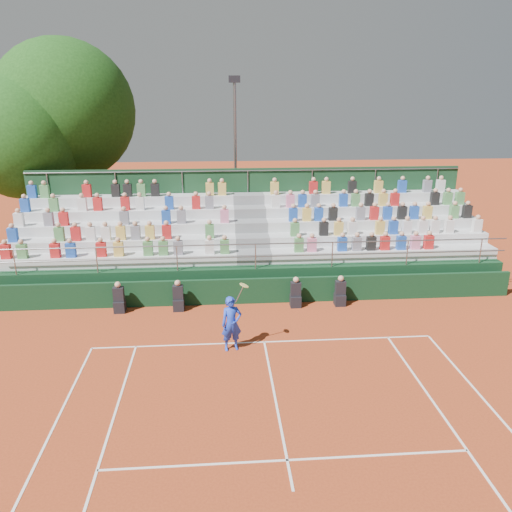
{
  "coord_description": "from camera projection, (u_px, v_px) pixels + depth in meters",
  "views": [
    {
      "loc": [
        -1.38,
        -14.43,
        7.71
      ],
      "look_at": [
        0.0,
        3.5,
        1.8
      ],
      "focal_mm": 35.0,
      "sensor_mm": 36.0,
      "label": 1
    }
  ],
  "objects": [
    {
      "name": "courtside_wall",
      "position": [
        257.0,
        291.0,
        19.05
      ],
      "size": [
        20.0,
        0.15,
        1.0
      ],
      "primitive_type": "cube",
      "color": "black",
      "rests_on": "ground"
    },
    {
      "name": "tree_west",
      "position": [
        23.0,
        138.0,
        24.24
      ],
      "size": [
        5.91,
        5.91,
        8.56
      ],
      "color": "#392114",
      "rests_on": "ground"
    },
    {
      "name": "ground",
      "position": [
        264.0,
        342.0,
        16.18
      ],
      "size": [
        90.0,
        90.0,
        0.0
      ],
      "primitive_type": "plane",
      "color": "#A83E1C",
      "rests_on": "ground"
    },
    {
      "name": "tennis_player",
      "position": [
        232.0,
        324.0,
        15.46
      ],
      "size": [
        0.89,
        0.55,
        2.22
      ],
      "color": "blue",
      "rests_on": "ground"
    },
    {
      "name": "grandstand",
      "position": [
        251.0,
        251.0,
        21.94
      ],
      "size": [
        20.0,
        5.2,
        4.4
      ],
      "color": "black",
      "rests_on": "ground"
    },
    {
      "name": "floodlight_mast",
      "position": [
        235.0,
        146.0,
        26.8
      ],
      "size": [
        0.6,
        0.25,
        8.54
      ],
      "color": "gray",
      "rests_on": "ground"
    },
    {
      "name": "line_officials",
      "position": [
        234.0,
        297.0,
        18.57
      ],
      "size": [
        8.63,
        0.4,
        1.19
      ],
      "color": "black",
      "rests_on": "ground"
    },
    {
      "name": "tree_east",
      "position": [
        65.0,
        111.0,
        25.58
      ],
      "size": [
        7.14,
        7.14,
        10.39
      ],
      "color": "#392114",
      "rests_on": "ground"
    }
  ]
}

